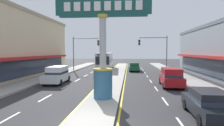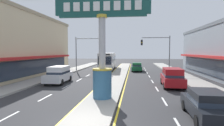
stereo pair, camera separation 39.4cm
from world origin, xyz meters
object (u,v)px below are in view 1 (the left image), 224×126
object	(u,v)px
traffic_light_left_side	(83,48)
district_sign	(103,52)
traffic_light_right_side	(156,47)
suv_far_left_oncoming	(57,75)
bus_mid_left_lane	(105,60)
sedan_near_right_lane	(209,104)
suv_far_right_lane	(171,77)
sedan_near_left_lane	(134,67)

from	to	relation	value
traffic_light_left_side	district_sign	bearing A→B (deg)	-71.42
traffic_light_right_side	suv_far_left_oncoming	size ratio (longest dim) A/B	1.33
bus_mid_left_lane	sedan_near_right_lane	bearing A→B (deg)	-70.64
district_sign	sedan_near_right_lane	distance (m)	7.47
suv_far_right_lane	sedan_near_right_lane	bearing A→B (deg)	-89.99
traffic_light_right_side	sedan_near_left_lane	size ratio (longest dim) A/B	1.42
traffic_light_right_side	suv_far_left_oncoming	world-z (taller)	traffic_light_right_side
suv_far_right_lane	traffic_light_left_side	bearing A→B (deg)	133.05
suv_far_right_lane	suv_far_left_oncoming	world-z (taller)	same
traffic_light_left_side	suv_far_right_lane	bearing A→B (deg)	-46.95
suv_far_right_lane	district_sign	bearing A→B (deg)	-137.30
traffic_light_right_side	sedan_near_right_lane	size ratio (longest dim) A/B	1.42
suv_far_right_lane	bus_mid_left_lane	distance (m)	19.06
traffic_light_left_side	sedan_near_right_lane	xyz separation A→B (m)	(12.60, -22.35, -3.46)
sedan_near_left_lane	traffic_light_right_side	bearing A→B (deg)	-25.54
district_sign	suv_far_right_lane	xyz separation A→B (m)	(6.15, 5.68, -2.57)
district_sign	suv_far_left_oncoming	xyz separation A→B (m)	(-6.16, 6.52, -2.57)
bus_mid_left_lane	suv_far_left_oncoming	size ratio (longest dim) A/B	2.42
suv_far_left_oncoming	sedan_near_right_lane	bearing A→B (deg)	-38.28
traffic_light_left_side	sedan_near_right_lane	world-z (taller)	traffic_light_left_side
suv_far_right_lane	suv_far_left_oncoming	xyz separation A→B (m)	(-12.31, 0.85, 0.00)
district_sign	sedan_near_right_lane	xyz separation A→B (m)	(6.15, -3.19, -2.77)
suv_far_right_lane	traffic_light_right_side	bearing A→B (deg)	88.70
district_sign	suv_far_right_lane	distance (m)	8.76
suv_far_right_lane	suv_far_left_oncoming	size ratio (longest dim) A/B	1.00
sedan_near_left_lane	sedan_near_right_lane	bearing A→B (deg)	-81.94
district_sign	suv_far_right_lane	size ratio (longest dim) A/B	1.58
district_sign	bus_mid_left_lane	distance (m)	22.70
sedan_near_right_lane	suv_far_right_lane	size ratio (longest dim) A/B	0.93
bus_mid_left_lane	suv_far_left_oncoming	distance (m)	16.29
suv_far_right_lane	sedan_near_left_lane	world-z (taller)	suv_far_right_lane
traffic_light_left_side	sedan_near_left_lane	bearing A→B (deg)	5.80
suv_far_right_lane	sedan_near_left_lane	distance (m)	14.80
suv_far_right_lane	sedan_near_left_lane	size ratio (longest dim) A/B	1.07
sedan_near_right_lane	sedan_near_left_lane	size ratio (longest dim) A/B	1.00
traffic_light_right_side	sedan_near_left_lane	world-z (taller)	traffic_light_right_side
traffic_light_right_side	suv_far_right_lane	bearing A→B (deg)	-91.30
traffic_light_right_side	suv_far_right_lane	size ratio (longest dim) A/B	1.32
district_sign	suv_far_left_oncoming	world-z (taller)	district_sign
traffic_light_left_side	bus_mid_left_lane	size ratio (longest dim) A/B	0.55
suv_far_right_lane	bus_mid_left_lane	xyz separation A→B (m)	(-9.01, 16.78, 0.88)
sedan_near_left_lane	suv_far_left_oncoming	world-z (taller)	suv_far_left_oncoming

